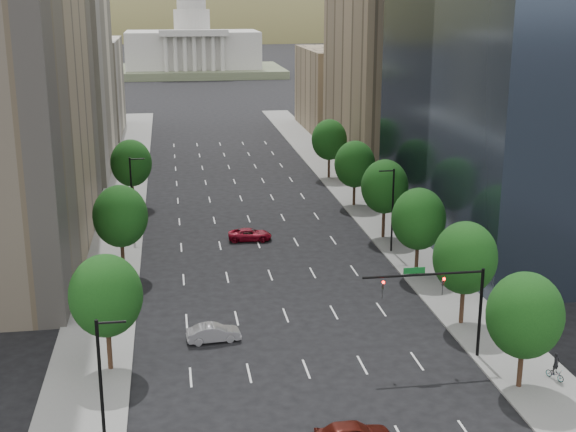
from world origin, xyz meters
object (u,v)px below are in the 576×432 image
cyclist (555,370)px  capitol (193,49)px  car_red_far (250,234)px  car_silver (214,333)px  traffic_signal (449,294)px

cyclist → capitol: bearing=69.8°
capitol → car_red_far: (-0.75, -188.28, -7.91)m
capitol → car_silver: (-6.33, -213.91, -7.88)m
cyclist → car_silver: bearing=131.7°
car_red_far → capitol: bearing=3.8°
car_silver → car_red_far: size_ratio=0.88×
capitol → car_silver: 214.15m
traffic_signal → capitol: size_ratio=0.15×
traffic_signal → capitol: capitol is taller
capitol → cyclist: capitol is taller
car_silver → cyclist: cyclist is taller
traffic_signal → car_red_far: size_ratio=1.91×
capitol → cyclist: bearing=-85.7°
capitol → car_red_far: bearing=-90.2°
car_silver → car_red_far: car_silver is taller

